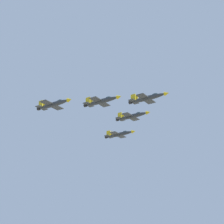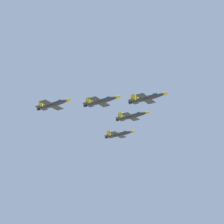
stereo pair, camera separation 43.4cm
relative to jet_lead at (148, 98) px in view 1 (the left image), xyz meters
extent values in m
ellipsoid|color=#2D3338|center=(0.00, 0.03, -0.08)|extent=(3.14, 15.71, 2.01)
cone|color=gold|center=(-0.63, -8.64, -0.08)|extent=(1.85, 2.13, 1.71)
ellipsoid|color=#334751|center=(-0.25, -3.39, 0.67)|extent=(1.70, 2.78, 1.17)
cube|color=#2D3338|center=(0.06, 0.81, -0.20)|extent=(11.38, 4.37, 0.20)
cube|color=gold|center=(5.06, 0.44, -0.14)|extent=(1.01, 3.26, 0.24)
cube|color=gold|center=(-4.94, 1.18, -0.14)|extent=(1.01, 3.26, 0.24)
cube|color=#2D3338|center=(0.48, 6.57, -0.08)|extent=(5.52, 2.84, 0.20)
cube|color=gold|center=(1.46, 6.18, 1.37)|extent=(0.43, 2.24, 2.90)
cube|color=gold|center=(-0.54, 6.33, 1.37)|extent=(0.43, 2.24, 2.90)
cylinder|color=black|center=(0.60, 8.26, -0.08)|extent=(1.48, 1.21, 1.40)
ellipsoid|color=#2D3338|center=(13.44, 13.68, -0.90)|extent=(3.26, 15.21, 1.94)
cone|color=gold|center=(12.70, 5.30, -0.90)|extent=(1.81, 2.08, 1.65)
ellipsoid|color=#334751|center=(13.15, 10.37, -0.17)|extent=(1.68, 2.71, 1.13)
cube|color=#2D3338|center=(13.51, 14.43, -1.01)|extent=(11.05, 4.39, 0.19)
cube|color=gold|center=(18.35, 14.00, -0.96)|extent=(1.03, 3.16, 0.23)
cube|color=gold|center=(8.67, 14.86, -0.96)|extent=(1.03, 3.16, 0.23)
cube|color=#2D3338|center=(14.00, 20.00, -0.90)|extent=(5.37, 2.82, 0.19)
cube|color=gold|center=(14.94, 19.61, 0.50)|extent=(0.45, 2.17, 2.80)
cube|color=gold|center=(13.01, 19.78, 0.50)|extent=(0.45, 2.17, 2.80)
cylinder|color=black|center=(14.15, 21.63, -0.90)|extent=(1.45, 1.19, 1.36)
ellipsoid|color=#2D3338|center=(-11.30, 15.50, -2.61)|extent=(2.85, 15.19, 1.94)
cone|color=gold|center=(-11.81, 7.10, -2.61)|extent=(1.76, 2.04, 1.65)
ellipsoid|color=#334751|center=(-11.50, 12.18, -1.88)|extent=(1.61, 2.67, 1.13)
cube|color=#2D3338|center=(-11.26, 16.25, -2.72)|extent=(10.98, 4.10, 0.19)
cube|color=gold|center=(-6.41, 15.96, -2.66)|extent=(0.94, 3.15, 0.23)
cube|color=gold|center=(-16.10, 16.54, -2.66)|extent=(0.94, 3.15, 0.23)
cube|color=#2D3338|center=(-10.92, 21.83, -2.61)|extent=(5.31, 2.68, 0.19)
cube|color=gold|center=(-9.97, 21.47, -1.21)|extent=(0.39, 2.17, 2.81)
cube|color=gold|center=(-11.91, 21.58, -1.21)|extent=(0.39, 2.17, 2.81)
cylinder|color=black|center=(-10.82, 23.46, -2.61)|extent=(1.42, 1.16, 1.36)
ellipsoid|color=#2D3338|center=(26.89, 27.33, -3.40)|extent=(3.06, 14.94, 1.91)
cone|color=gold|center=(26.24, 19.09, -3.40)|extent=(1.77, 2.03, 1.62)
ellipsoid|color=#334751|center=(26.63, 24.08, -2.69)|extent=(1.63, 2.65, 1.11)
cube|color=#2D3338|center=(26.94, 28.07, -3.51)|extent=(10.83, 4.21, 0.19)
cube|color=gold|center=(31.70, 27.69, -3.46)|extent=(0.98, 3.10, 0.23)
cube|color=gold|center=(22.19, 28.44, -3.46)|extent=(0.98, 3.10, 0.23)
cube|color=#2D3338|center=(27.37, 33.54, -3.40)|extent=(5.25, 2.72, 0.19)
cube|color=gold|center=(28.30, 33.17, -2.02)|extent=(0.42, 2.13, 2.75)
cube|color=gold|center=(26.40, 33.32, -2.02)|extent=(0.42, 2.13, 2.75)
cylinder|color=black|center=(27.50, 35.14, -3.40)|extent=(1.41, 1.16, 1.33)
ellipsoid|color=#2D3338|center=(-22.61, 30.96, -5.07)|extent=(3.25, 15.06, 1.92)
cone|color=gold|center=(-23.35, 22.66, -5.07)|extent=(1.80, 2.06, 1.63)
ellipsoid|color=#334751|center=(-22.90, 27.68, -4.35)|extent=(1.66, 2.68, 1.12)
cube|color=#2D3338|center=(-22.54, 31.70, -5.18)|extent=(10.94, 4.36, 0.19)
cube|color=gold|center=(-17.75, 31.28, -5.12)|extent=(1.02, 3.13, 0.23)
cube|color=gold|center=(-27.33, 32.13, -5.12)|extent=(1.02, 3.13, 0.23)
cube|color=#2D3338|center=(-22.05, 37.22, -5.07)|extent=(5.32, 2.80, 0.19)
cube|color=gold|center=(-21.12, 36.83, -3.68)|extent=(0.45, 2.15, 2.78)
cube|color=gold|center=(-23.03, 37.00, -3.68)|extent=(0.45, 2.15, 2.78)
cylinder|color=black|center=(-21.90, 38.83, -5.07)|extent=(1.44, 1.18, 1.35)
camera|label=1|loc=(-136.27, -57.68, -66.07)|focal=62.68mm
camera|label=2|loc=(-136.07, -58.06, -66.07)|focal=62.68mm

